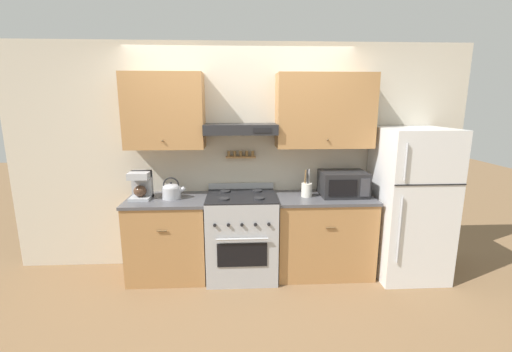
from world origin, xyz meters
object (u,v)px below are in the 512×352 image
coffee_maker (141,185)px  stove_range (242,235)px  utensil_crock (307,189)px  microwave (343,184)px  refrigerator (409,203)px  tea_kettle (172,191)px

coffee_maker → stove_range: bearing=-3.3°
utensil_crock → microwave: bearing=2.5°
refrigerator → tea_kettle: size_ratio=6.49×
refrigerator → microwave: size_ratio=3.31×
stove_range → utensil_crock: utensil_crock is taller
microwave → stove_range: bearing=-177.4°
refrigerator → tea_kettle: refrigerator is taller
tea_kettle → microwave: 1.87m
coffee_maker → utensil_crock: bearing=-0.9°
coffee_maker → microwave: 2.20m
stove_range → tea_kettle: (-0.75, 0.03, 0.51)m
tea_kettle → stove_range: bearing=-2.6°
stove_range → utensil_crock: bearing=2.7°
stove_range → refrigerator: refrigerator is taller
stove_range → microwave: microwave is taller
coffee_maker → utensil_crock: utensil_crock is taller
refrigerator → microwave: bearing=172.3°
tea_kettle → utensil_crock: bearing=0.0°
stove_range → coffee_maker: size_ratio=3.35×
refrigerator → coffee_maker: size_ratio=5.56×
refrigerator → microwave: refrigerator is taller
stove_range → utensil_crock: size_ratio=3.26×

